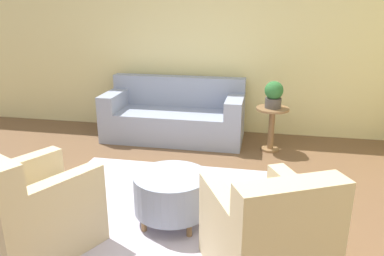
% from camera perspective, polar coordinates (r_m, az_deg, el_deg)
% --- Properties ---
extents(ground_plane, '(16.00, 16.00, 0.00)m').
position_cam_1_polar(ground_plane, '(3.68, -4.07, -13.71)').
color(ground_plane, brown).
extents(wall_back, '(9.53, 0.12, 2.80)m').
position_cam_1_polar(wall_back, '(5.92, 2.91, 12.92)').
color(wall_back, beige).
rests_on(wall_back, ground_plane).
extents(rug, '(2.66, 2.54, 0.01)m').
position_cam_1_polar(rug, '(3.68, -4.07, -13.64)').
color(rug, '#BCB2C1').
rests_on(rug, ground_plane).
extents(couch, '(2.07, 0.88, 0.90)m').
position_cam_1_polar(couch, '(5.69, -2.67, 1.71)').
color(couch, '#8E99B2').
rests_on(couch, ground_plane).
extents(armchair_left, '(1.03, 1.09, 0.93)m').
position_cam_1_polar(armchair_left, '(3.34, -23.47, -11.76)').
color(armchair_left, '#C6B289').
rests_on(armchair_left, rug).
extents(armchair_right, '(1.03, 1.09, 0.93)m').
position_cam_1_polar(armchair_right, '(2.82, 11.35, -16.34)').
color(armchair_right, '#C6B289').
rests_on(armchair_right, rug).
extents(ottoman_table, '(0.69, 0.69, 0.47)m').
position_cam_1_polar(ottoman_table, '(3.49, -3.13, -9.80)').
color(ottoman_table, '#8E99B2').
rests_on(ottoman_table, rug).
extents(side_table, '(0.45, 0.45, 0.62)m').
position_cam_1_polar(side_table, '(5.26, 12.05, 0.86)').
color(side_table, olive).
rests_on(side_table, ground_plane).
extents(potted_plant_on_side_table, '(0.25, 0.25, 0.37)m').
position_cam_1_polar(potted_plant_on_side_table, '(5.16, 12.34, 5.07)').
color(potted_plant_on_side_table, '#4C4742').
rests_on(potted_plant_on_side_table, side_table).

